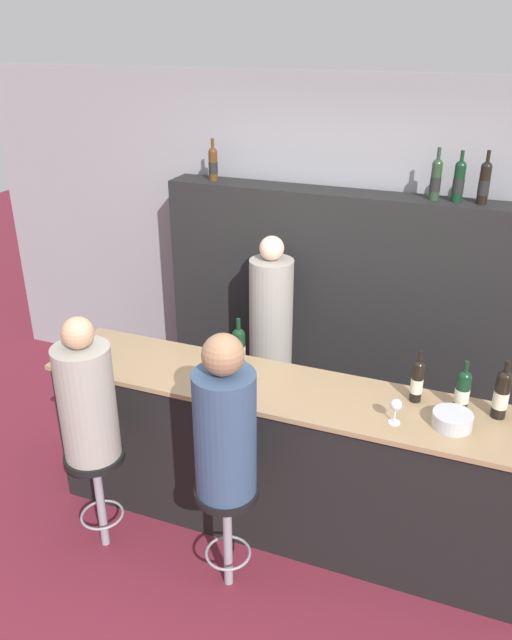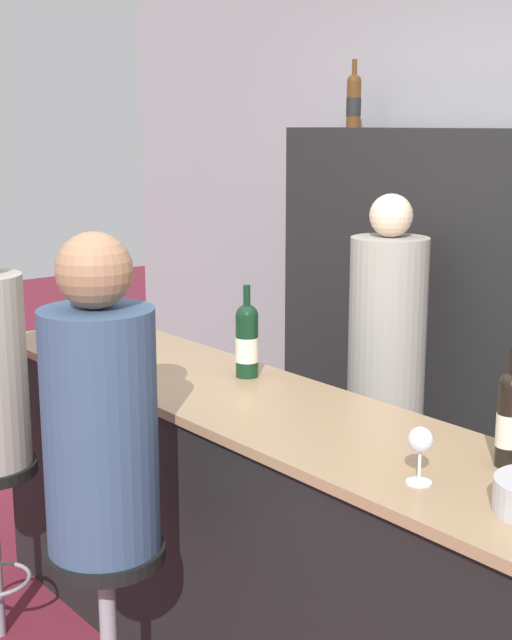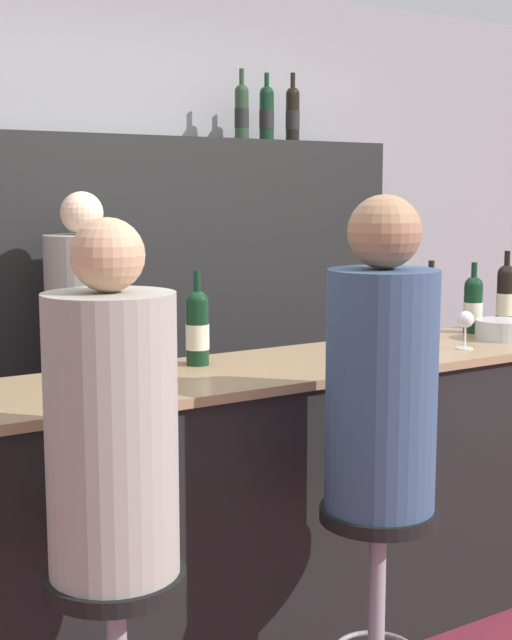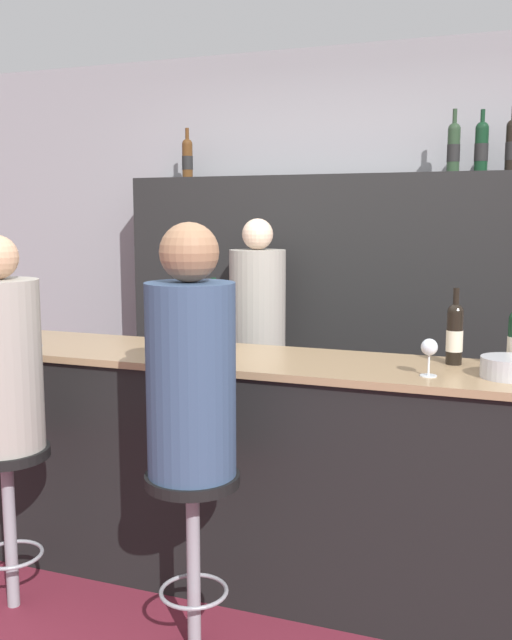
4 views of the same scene
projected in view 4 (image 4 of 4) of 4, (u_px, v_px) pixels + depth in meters
The scene contains 18 objects.
ground_plane at pixel (253, 613), 2.88m from camera, with size 16.00×16.00×0.00m, color maroon.
wall_back at pixel (357, 264), 4.39m from camera, with size 6.40×0.05×2.60m.
bar_counter at pixel (274, 472), 3.05m from camera, with size 2.89×0.57×1.00m.
back_bar_cabinet at pixel (348, 331), 4.24m from camera, with size 2.71×0.28×1.83m.
wine_bottle_counter_0 at pixel (214, 319), 3.21m from camera, with size 0.08×0.08×0.32m.
wine_bottle_counter_1 at pixel (455, 333), 2.85m from camera, with size 0.07×0.07×0.31m.
wine_bottle_backbar_0 at pixel (187, 158), 4.45m from camera, with size 0.07×0.07×0.31m.
wine_bottle_backbar_1 at pixel (454, 147), 3.89m from camera, with size 0.07×0.07×0.34m.
wine_bottle_backbar_2 at pixel (481, 146), 3.84m from camera, with size 0.07×0.07×0.33m.
wine_bottle_backbar_3 at pixel (512, 145), 3.78m from camera, with size 0.07×0.07×0.34m.
wine_glass_0 at pixel (33, 322), 3.24m from camera, with size 0.07×0.07×0.16m.
wine_glass_1 at pixel (429, 349), 2.63m from camera, with size 0.06×0.06×0.14m.
metal_bowl at pixel (509, 368), 2.62m from camera, with size 0.21×0.21×0.08m.
bar_stool_left at pixel (8, 485), 2.86m from camera, with size 0.34×0.34×0.67m.
guest_seated_left at pixel (1, 358), 2.79m from camera, with size 0.31×0.31×0.85m.
bar_stool_right at pixel (193, 514), 2.58m from camera, with size 0.34×0.34×0.67m.
guest_seated_right at pixel (191, 366), 2.50m from camera, with size 0.32×0.32×0.90m.
bartender at pixel (258, 369), 4.04m from camera, with size 0.31×0.31×1.58m.
Camera 4 is at (0.95, -2.51, 1.59)m, focal length 40.00 mm.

